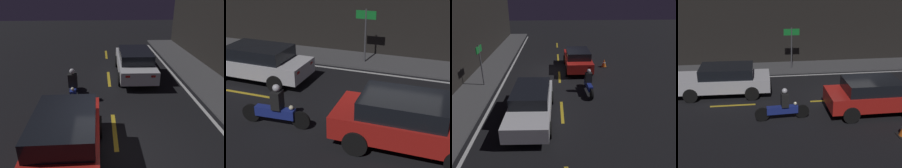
% 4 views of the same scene
% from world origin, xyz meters
% --- Properties ---
extents(ground_plane, '(56.00, 56.00, 0.00)m').
position_xyz_m(ground_plane, '(0.00, 0.00, 0.00)').
color(ground_plane, black).
extents(lane_dash_a, '(2.00, 0.14, 0.01)m').
position_xyz_m(lane_dash_a, '(-10.00, 0.00, 0.00)').
color(lane_dash_a, gold).
rests_on(lane_dash_a, ground).
extents(lane_dash_b, '(2.00, 0.14, 0.01)m').
position_xyz_m(lane_dash_b, '(-5.50, 0.00, 0.00)').
color(lane_dash_b, gold).
rests_on(lane_dash_b, ground).
extents(lane_dash_c, '(2.00, 0.14, 0.01)m').
position_xyz_m(lane_dash_c, '(-1.00, 0.00, 0.00)').
color(lane_dash_c, gold).
rests_on(lane_dash_c, ground).
extents(sedan_white, '(4.50, 1.93, 1.41)m').
position_xyz_m(sedan_white, '(-5.94, 1.36, 0.76)').
color(sedan_white, silver).
rests_on(sedan_white, ground).
extents(taxi_red, '(4.08, 1.88, 1.46)m').
position_xyz_m(taxi_red, '(0.45, -1.33, 0.79)').
color(taxi_red, red).
rests_on(taxi_red, ground).
extents(motorcycle, '(2.22, 0.38, 1.36)m').
position_xyz_m(motorcycle, '(-3.42, -1.56, 0.55)').
color(motorcycle, black).
rests_on(motorcycle, ground).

